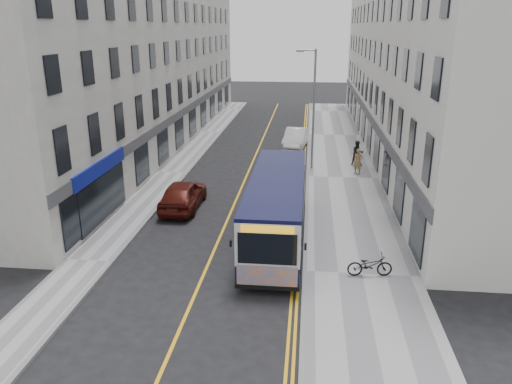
% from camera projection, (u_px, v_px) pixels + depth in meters
% --- Properties ---
extents(ground, '(140.00, 140.00, 0.00)m').
position_uv_depth(ground, '(212.00, 255.00, 21.47)').
color(ground, black).
rests_on(ground, ground).
extents(pavement_east, '(4.50, 64.00, 0.12)m').
position_uv_depth(pavement_east, '(343.00, 178.00, 32.13)').
color(pavement_east, '#959597').
rests_on(pavement_east, ground).
extents(pavement_west, '(2.00, 64.00, 0.12)m').
position_uv_depth(pavement_west, '(172.00, 173.00, 33.27)').
color(pavement_west, '#959597').
rests_on(pavement_west, ground).
extents(kerb_east, '(0.18, 64.00, 0.13)m').
position_uv_depth(kerb_east, '(308.00, 177.00, 32.36)').
color(kerb_east, slate).
rests_on(kerb_east, ground).
extents(kerb_west, '(0.18, 64.00, 0.13)m').
position_uv_depth(kerb_west, '(187.00, 173.00, 33.16)').
color(kerb_west, slate).
rests_on(kerb_west, ground).
extents(road_centre_line, '(0.12, 64.00, 0.01)m').
position_uv_depth(road_centre_line, '(247.00, 176.00, 32.78)').
color(road_centre_line, '#F2A915').
rests_on(road_centre_line, ground).
extents(road_dbl_yellow_inner, '(0.10, 64.00, 0.01)m').
position_uv_depth(road_dbl_yellow_inner, '(301.00, 178.00, 32.42)').
color(road_dbl_yellow_inner, '#F2A915').
rests_on(road_dbl_yellow_inner, ground).
extents(road_dbl_yellow_outer, '(0.10, 64.00, 0.01)m').
position_uv_depth(road_dbl_yellow_outer, '(304.00, 178.00, 32.40)').
color(road_dbl_yellow_outer, '#F2A915').
rests_on(road_dbl_yellow_outer, ground).
extents(terrace_east, '(6.00, 46.00, 13.00)m').
position_uv_depth(terrace_east, '(410.00, 65.00, 38.04)').
color(terrace_east, silver).
rests_on(terrace_east, ground).
extents(terrace_west, '(6.00, 46.00, 13.00)m').
position_uv_depth(terrace_west, '(149.00, 63.00, 40.11)').
color(terrace_west, silver).
rests_on(terrace_west, ground).
extents(streetlamp, '(1.32, 0.18, 8.00)m').
position_uv_depth(streetlamp, '(313.00, 106.00, 32.86)').
color(streetlamp, gray).
rests_on(streetlamp, ground).
extents(city_bus, '(2.42, 10.35, 3.01)m').
position_uv_depth(city_bus, '(277.00, 206.00, 22.54)').
color(city_bus, black).
rests_on(city_bus, ground).
extents(bicycle, '(1.81, 0.80, 0.92)m').
position_uv_depth(bicycle, '(370.00, 265.00, 19.33)').
color(bicycle, black).
rests_on(bicycle, pavement_east).
extents(pedestrian_near, '(0.67, 0.51, 1.65)m').
position_uv_depth(pedestrian_near, '(358.00, 161.00, 32.64)').
color(pedestrian_near, olive).
rests_on(pedestrian_near, pavement_east).
extents(pedestrian_far, '(0.97, 0.84, 1.73)m').
position_uv_depth(pedestrian_far, '(358.00, 153.00, 34.59)').
color(pedestrian_far, black).
rests_on(pedestrian_far, pavement_east).
extents(car_white, '(2.08, 4.77, 1.53)m').
position_uv_depth(car_white, '(296.00, 138.00, 40.18)').
color(car_white, silver).
rests_on(car_white, ground).
extents(car_maroon, '(1.90, 4.65, 1.58)m').
position_uv_depth(car_maroon, '(183.00, 194.00, 26.78)').
color(car_maroon, '#4B120C').
rests_on(car_maroon, ground).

